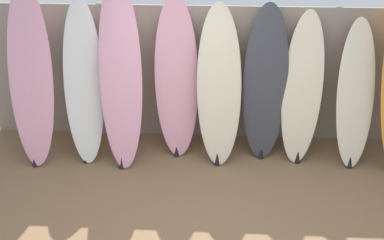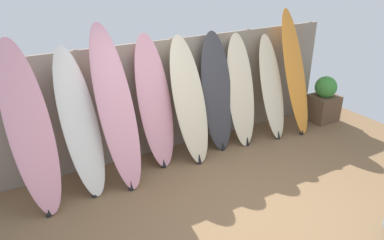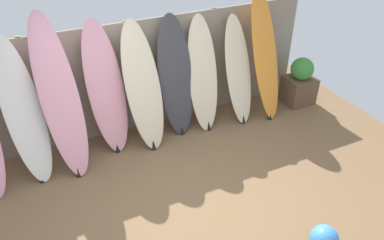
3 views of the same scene
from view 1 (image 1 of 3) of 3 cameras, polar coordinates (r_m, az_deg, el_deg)
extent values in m
plane|color=brown|center=(4.40, 2.73, -15.47)|extent=(7.68, 7.68, 0.00)
cube|color=gray|center=(5.58, 3.15, 5.99)|extent=(6.08, 0.04, 1.80)
cylinder|color=slate|center=(6.30, -24.23, 6.14)|extent=(0.10, 0.10, 1.80)
cylinder|color=slate|center=(5.79, -11.33, 6.32)|extent=(0.10, 0.10, 1.80)
cylinder|color=slate|center=(5.62, 3.15, 6.15)|extent=(0.10, 0.10, 1.80)
cylinder|color=slate|center=(5.81, 17.56, 5.59)|extent=(0.10, 0.10, 1.80)
ellipsoid|color=pink|center=(5.49, -20.69, 5.43)|extent=(0.62, 0.89, 2.11)
cone|color=black|center=(5.66, -20.26, -5.19)|extent=(0.08, 0.08, 0.12)
ellipsoid|color=white|center=(5.38, -14.26, 4.90)|extent=(0.57, 0.80, 1.92)
cone|color=black|center=(5.54, -14.02, -4.97)|extent=(0.08, 0.08, 0.11)
ellipsoid|color=pink|center=(5.15, -9.50, 5.88)|extent=(0.60, 0.86, 2.18)
cone|color=black|center=(5.34, -9.35, -5.61)|extent=(0.08, 0.08, 0.14)
ellipsoid|color=pink|center=(5.27, -2.06, 5.53)|extent=(0.60, 0.60, 1.97)
cone|color=black|center=(5.50, -2.09, -4.14)|extent=(0.08, 0.08, 0.13)
ellipsoid|color=beige|center=(5.17, 3.64, 4.56)|extent=(0.60, 0.74, 1.89)
cone|color=black|center=(5.33, 3.37, -5.18)|extent=(0.08, 0.08, 0.16)
ellipsoid|color=#38383D|center=(5.29, 9.74, 4.78)|extent=(0.55, 0.49, 1.89)
cone|color=black|center=(5.52, 9.21, -4.39)|extent=(0.08, 0.08, 0.13)
ellipsoid|color=beige|center=(5.35, 14.51, 4.05)|extent=(0.54, 0.64, 1.81)
cone|color=black|center=(5.52, 13.91, -4.77)|extent=(0.08, 0.08, 0.15)
ellipsoid|color=beige|center=(5.48, 20.97, 3.19)|extent=(0.46, 0.65, 1.74)
cone|color=black|center=(5.63, 20.30, -5.24)|extent=(0.08, 0.08, 0.14)
camera|label=2|loc=(2.53, -83.30, 1.04)|focal=35.00mm
camera|label=3|loc=(1.41, -97.07, 20.29)|focal=35.00mm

